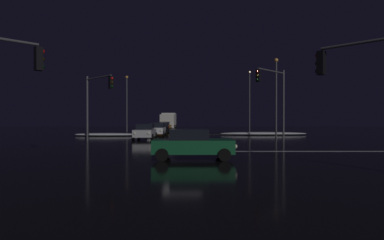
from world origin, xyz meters
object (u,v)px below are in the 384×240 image
(streetlamp_right_far, at_px, (250,97))
(box_truck, at_px, (170,121))
(sedan_silver, at_px, (146,132))
(streetlamp_right_near, at_px, (277,92))
(sedan_white, at_px, (158,129))
(sedan_green_crossing, at_px, (193,144))
(traffic_signal_ne, at_px, (275,91))
(traffic_signal_se, at_px, (378,75))
(streetlamp_left_far, at_px, (128,99))
(sedan_black, at_px, (162,128))
(traffic_signal_nw, at_px, (98,95))
(sedan_orange, at_px, (166,127))

(streetlamp_right_far, bearing_deg, box_truck, 153.67)
(box_truck, bearing_deg, sedan_silver, -90.98)
(streetlamp_right_far, bearing_deg, streetlamp_right_near, -90.00)
(sedan_white, bearing_deg, streetlamp_right_near, -14.10)
(sedan_green_crossing, relative_size, traffic_signal_ne, 0.65)
(traffic_signal_se, xyz_separation_m, streetlamp_left_far, (-17.79, 38.29, 1.36))
(streetlamp_right_near, bearing_deg, sedan_black, 146.08)
(sedan_green_crossing, xyz_separation_m, traffic_signal_se, (7.26, -4.11, 3.02))
(traffic_signal_se, distance_m, streetlamp_right_far, 38.38)
(sedan_black, relative_size, box_truck, 0.52)
(sedan_black, relative_size, streetlamp_left_far, 0.48)
(sedan_black, distance_m, sedan_green_crossing, 27.61)
(traffic_signal_nw, bearing_deg, traffic_signal_ne, 0.21)
(sedan_black, distance_m, traffic_signal_nw, 16.53)
(traffic_signal_ne, distance_m, streetlamp_right_near, 6.75)
(traffic_signal_se, distance_m, streetlamp_right_near, 22.41)
(traffic_signal_se, height_order, streetlamp_right_far, streetlamp_right_far)
(sedan_green_crossing, bearing_deg, traffic_signal_nw, 126.16)
(sedan_black, height_order, sedan_orange, same)
(traffic_signal_nw, height_order, streetlamp_left_far, streetlamp_left_far)
(sedan_green_crossing, bearing_deg, traffic_signal_se, -29.56)
(sedan_black, distance_m, streetlamp_right_far, 15.92)
(sedan_white, height_order, traffic_signal_ne, traffic_signal_ne)
(sedan_silver, height_order, sedan_green_crossing, same)
(traffic_signal_ne, height_order, traffic_signal_nw, traffic_signal_ne)
(sedan_silver, xyz_separation_m, sedan_white, (0.47, 6.59, 0.00))
(sedan_orange, relative_size, streetlamp_right_far, 0.44)
(streetlamp_left_far, bearing_deg, box_truck, 46.96)
(sedan_black, distance_m, traffic_signal_ne, 19.75)
(sedan_green_crossing, bearing_deg, sedan_silver, 107.49)
(traffic_signal_nw, relative_size, streetlamp_right_far, 0.62)
(sedan_white, height_order, streetlamp_right_far, streetlamp_right_far)
(sedan_black, bearing_deg, traffic_signal_ne, -53.30)
(sedan_black, bearing_deg, streetlamp_right_far, 27.01)
(traffic_signal_ne, bearing_deg, sedan_white, 139.62)
(sedan_black, bearing_deg, box_truck, 90.01)
(traffic_signal_nw, bearing_deg, sedan_orange, 79.33)
(streetlamp_left_far, bearing_deg, sedan_white, -63.53)
(traffic_signal_ne, distance_m, streetlamp_right_far, 22.55)
(traffic_signal_nw, bearing_deg, streetlamp_right_near, 20.08)
(sedan_black, distance_m, streetlamp_left_far, 10.29)
(streetlamp_right_far, xyz_separation_m, streetlamp_left_far, (-19.79, 0.00, -0.41))
(sedan_white, height_order, sedan_green_crossing, same)
(streetlamp_right_far, bearing_deg, traffic_signal_ne, -94.95)
(sedan_orange, relative_size, traffic_signal_se, 0.79)
(box_truck, bearing_deg, traffic_signal_nw, -98.28)
(sedan_white, height_order, streetlamp_left_far, streetlamp_left_far)
(sedan_silver, height_order, sedan_black, same)
(sedan_silver, relative_size, streetlamp_right_near, 0.49)
(sedan_white, xyz_separation_m, sedan_orange, (-0.13, 12.10, 0.00))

